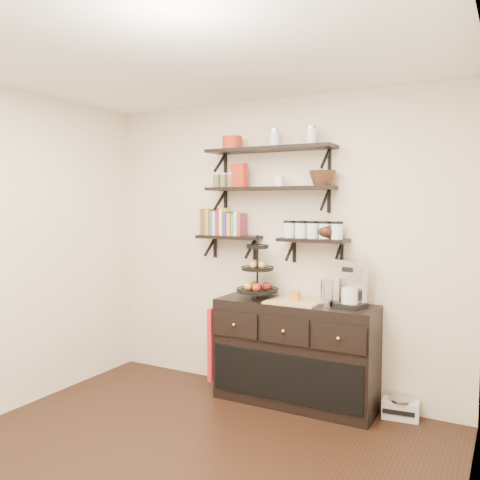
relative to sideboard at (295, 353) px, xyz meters
name	(u,v)px	position (x,y,z in m)	size (l,w,h in m)	color
floor	(161,476)	(-0.30, -1.51, -0.45)	(3.50, 3.50, 0.00)	black
ceiling	(156,47)	(-0.30, -1.51, 2.25)	(3.50, 3.50, 0.02)	white
back_wall	(275,247)	(-0.30, 0.24, 0.90)	(3.50, 0.02, 2.70)	beige
right_wall	(463,291)	(1.45, -1.51, 0.90)	(0.02, 3.50, 2.70)	beige
shelf_top	(269,149)	(-0.30, 0.10, 1.78)	(1.20, 0.27, 0.23)	black
shelf_mid	(269,189)	(-0.30, 0.10, 1.43)	(1.20, 0.27, 0.23)	black
shelf_low_left	(229,238)	(-0.72, 0.12, 0.98)	(0.60, 0.25, 0.23)	black
shelf_low_right	(314,241)	(0.12, 0.12, 0.98)	(0.60, 0.25, 0.23)	black
cookbooks	(224,223)	(-0.78, 0.12, 1.11)	(0.43, 0.15, 0.26)	#A64020
glass_canisters	(312,231)	(0.11, 0.12, 1.06)	(0.54, 0.10, 0.13)	silver
sideboard	(295,353)	(0.00, 0.00, 0.00)	(1.40, 0.50, 0.92)	black
fruit_stand	(258,277)	(-0.36, 0.00, 0.64)	(0.37, 0.37, 0.55)	black
candle	(295,296)	(0.00, 0.00, 0.50)	(0.08, 0.08, 0.08)	#BE6D2B
coffee_maker	(352,284)	(0.49, 0.03, 0.64)	(0.26, 0.26, 0.40)	black
thermal_carafe	(327,293)	(0.29, -0.02, 0.56)	(0.11, 0.11, 0.22)	silver
apron	(217,342)	(-0.73, -0.10, 0.02)	(0.04, 0.28, 0.66)	#B1132B
radio	(400,408)	(0.88, 0.12, -0.37)	(0.30, 0.21, 0.17)	silver
recipe_box	(239,175)	(-0.61, 0.10, 1.56)	(0.16, 0.06, 0.22)	#AE2913
walnut_bowl	(322,178)	(0.20, 0.10, 1.51)	(0.24, 0.24, 0.13)	black
ramekins	(279,181)	(-0.20, 0.10, 1.50)	(0.09, 0.09, 0.10)	white
teapot	(327,230)	(0.23, 0.12, 1.07)	(0.19, 0.14, 0.14)	black
red_pot	(232,143)	(-0.68, 0.10, 1.86)	(0.18, 0.18, 0.12)	#AE2913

